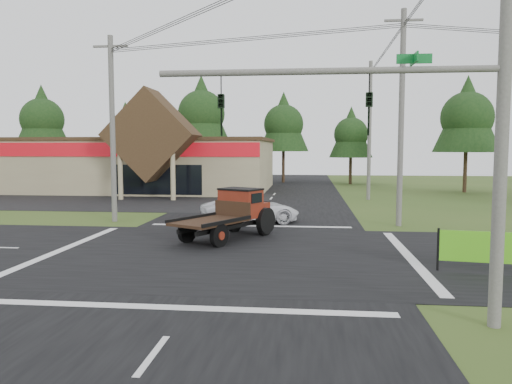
# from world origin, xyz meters

# --- Properties ---
(ground) EXTENTS (120.00, 120.00, 0.00)m
(ground) POSITION_xyz_m (0.00, 0.00, 0.00)
(ground) COLOR #354F1C
(ground) RESTS_ON ground
(road_ns) EXTENTS (12.00, 120.00, 0.02)m
(road_ns) POSITION_xyz_m (0.00, 0.00, 0.01)
(road_ns) COLOR black
(road_ns) RESTS_ON ground
(road_ew) EXTENTS (120.00, 12.00, 0.02)m
(road_ew) POSITION_xyz_m (0.00, 0.00, 0.01)
(road_ew) COLOR black
(road_ew) RESTS_ON ground
(parking_apron) EXTENTS (28.00, 14.00, 0.02)m
(parking_apron) POSITION_xyz_m (-14.00, 19.00, 0.01)
(parking_apron) COLOR black
(parking_apron) RESTS_ON ground
(cvs_building) EXTENTS (30.40, 18.20, 9.19)m
(cvs_building) POSITION_xyz_m (-15.70, 29.57, 2.78)
(cvs_building) COLOR #978A66
(cvs_building) RESTS_ON ground
(traffic_signal_mast) EXTENTS (8.12, 0.24, 7.00)m
(traffic_signal_mast) POSITION_xyz_m (5.82, -7.50, 4.43)
(traffic_signal_mast) COLOR #595651
(traffic_signal_mast) RESTS_ON ground
(utility_pole_nr) EXTENTS (2.00, 0.30, 11.00)m
(utility_pole_nr) POSITION_xyz_m (7.50, -7.50, 5.64)
(utility_pole_nr) COLOR #595651
(utility_pole_nr) RESTS_ON ground
(utility_pole_nw) EXTENTS (2.00, 0.30, 10.50)m
(utility_pole_nw) POSITION_xyz_m (-8.00, 8.00, 5.39)
(utility_pole_nw) COLOR #595651
(utility_pole_nw) RESTS_ON ground
(utility_pole_ne) EXTENTS (2.00, 0.30, 11.50)m
(utility_pole_ne) POSITION_xyz_m (8.00, 8.00, 5.89)
(utility_pole_ne) COLOR #595651
(utility_pole_ne) RESTS_ON ground
(utility_pole_n) EXTENTS (2.00, 0.30, 11.20)m
(utility_pole_n) POSITION_xyz_m (8.00, 22.00, 5.74)
(utility_pole_n) COLOR #595651
(utility_pole_n) RESTS_ON ground
(tree_row_a) EXTENTS (6.72, 6.72, 12.12)m
(tree_row_a) POSITION_xyz_m (-30.00, 40.00, 8.05)
(tree_row_a) COLOR #332316
(tree_row_a) RESTS_ON ground
(tree_row_b) EXTENTS (5.60, 5.60, 10.10)m
(tree_row_b) POSITION_xyz_m (-20.00, 42.00, 6.70)
(tree_row_b) COLOR #332316
(tree_row_b) RESTS_ON ground
(tree_row_c) EXTENTS (7.28, 7.28, 13.13)m
(tree_row_c) POSITION_xyz_m (-10.00, 41.00, 8.72)
(tree_row_c) COLOR #332316
(tree_row_c) RESTS_ON ground
(tree_row_d) EXTENTS (6.16, 6.16, 11.11)m
(tree_row_d) POSITION_xyz_m (0.00, 42.00, 7.38)
(tree_row_d) COLOR #332316
(tree_row_d) RESTS_ON ground
(tree_row_e) EXTENTS (5.04, 5.04, 9.09)m
(tree_row_e) POSITION_xyz_m (8.00, 40.00, 6.03)
(tree_row_e) COLOR #332316
(tree_row_e) RESTS_ON ground
(tree_side_ne) EXTENTS (6.16, 6.16, 11.11)m
(tree_side_ne) POSITION_xyz_m (18.00, 30.00, 7.38)
(tree_side_ne) COLOR #332316
(tree_side_ne) RESTS_ON ground
(antique_flatbed_truck) EXTENTS (4.58, 5.94, 2.35)m
(antique_flatbed_truck) POSITION_xyz_m (-0.66, 3.02, 1.17)
(antique_flatbed_truck) COLOR #611C0D
(antique_flatbed_truck) RESTS_ON ground
(roadside_banner) EXTENTS (4.31, 0.77, 1.48)m
(roadside_banner) POSITION_xyz_m (9.64, -2.40, 0.74)
(roadside_banner) COLOR #4EAD17
(roadside_banner) RESTS_ON ground
(white_pickup) EXTENTS (6.04, 4.38, 1.53)m
(white_pickup) POSITION_xyz_m (-0.12, 8.16, 0.76)
(white_pickup) COLOR white
(white_pickup) RESTS_ON ground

